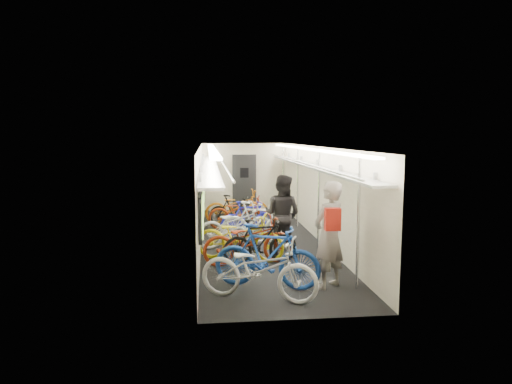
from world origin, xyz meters
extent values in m
plane|color=black|center=(0.00, 0.00, 0.00)|extent=(10.00, 10.00, 0.00)
plane|color=white|center=(0.00, 0.00, 2.40)|extent=(10.00, 10.00, 0.00)
plane|color=beige|center=(-1.50, 0.00, 1.20)|extent=(0.00, 10.00, 10.00)
plane|color=beige|center=(1.50, 0.00, 1.20)|extent=(0.00, 10.00, 10.00)
plane|color=beige|center=(0.00, 5.00, 1.20)|extent=(3.00, 0.00, 3.00)
plane|color=beige|center=(0.00, -5.00, 1.20)|extent=(3.00, 0.00, 3.00)
cube|color=black|center=(-1.46, -3.20, 1.25)|extent=(0.06, 1.10, 0.80)
cube|color=#A0CA58|center=(-1.42, -3.20, 1.25)|extent=(0.02, 0.96, 0.66)
cube|color=black|center=(-1.46, -1.00, 1.25)|extent=(0.06, 1.10, 0.80)
cube|color=#A0CA58|center=(-1.42, -1.00, 1.25)|extent=(0.02, 0.96, 0.66)
cube|color=black|center=(-1.46, 1.20, 1.25)|extent=(0.06, 1.10, 0.80)
cube|color=#A0CA58|center=(-1.42, 1.20, 1.25)|extent=(0.02, 0.96, 0.66)
cube|color=black|center=(-1.46, 3.40, 1.25)|extent=(0.06, 1.10, 0.80)
cube|color=#A0CA58|center=(-1.42, 3.40, 1.25)|extent=(0.02, 0.96, 0.66)
cube|color=yellow|center=(-1.45, -2.10, 1.30)|extent=(0.02, 0.22, 0.30)
cube|color=yellow|center=(-1.45, 0.10, 1.30)|extent=(0.02, 0.22, 0.30)
cube|color=yellow|center=(-1.45, 2.30, 1.30)|extent=(0.02, 0.22, 0.30)
cube|color=black|center=(0.00, 4.94, 1.00)|extent=(0.85, 0.08, 2.00)
cube|color=#999BA0|center=(-1.28, 0.00, 1.92)|extent=(0.40, 9.70, 0.05)
cube|color=#999BA0|center=(1.28, 0.00, 1.92)|extent=(0.40, 9.70, 0.05)
cylinder|color=silver|center=(-0.95, 0.00, 2.02)|extent=(0.04, 9.70, 0.04)
cylinder|color=silver|center=(0.95, 0.00, 2.02)|extent=(0.04, 9.70, 0.04)
cube|color=white|center=(-1.20, 0.00, 2.34)|extent=(0.18, 9.60, 0.04)
cube|color=white|center=(1.20, 0.00, 2.34)|extent=(0.18, 9.60, 0.04)
cylinder|color=silver|center=(1.25, -3.80, 1.20)|extent=(0.05, 0.05, 2.38)
cylinder|color=silver|center=(1.25, -1.00, 1.20)|extent=(0.05, 0.05, 2.38)
cylinder|color=silver|center=(1.25, 1.50, 1.20)|extent=(0.05, 0.05, 2.38)
cylinder|color=silver|center=(1.25, 4.00, 1.20)|extent=(0.05, 0.05, 2.38)
imported|color=silver|center=(-0.52, -4.13, 0.52)|extent=(2.09, 1.41, 1.04)
imported|color=#183E93|center=(-0.31, -3.57, 0.57)|extent=(1.97, 1.16, 1.14)
imported|color=maroon|center=(-0.48, -2.05, 0.51)|extent=(2.01, 0.96, 1.01)
imported|color=black|center=(-0.24, -2.06, 0.48)|extent=(1.66, 0.70, 0.97)
imported|color=gold|center=(-0.65, -1.72, 0.51)|extent=(2.06, 1.30, 1.02)
imported|color=white|center=(-0.14, -0.23, 0.53)|extent=(1.83, 0.99, 1.06)
imported|color=silver|center=(-0.66, -0.43, 0.53)|extent=(2.12, 1.39, 1.05)
imported|color=#1C1EA9|center=(-0.24, 0.77, 0.47)|extent=(1.61, 0.79, 0.93)
imported|color=maroon|center=(-0.39, 1.43, 0.49)|extent=(1.97, 1.04, 0.98)
imported|color=black|center=(-0.54, 1.81, 0.48)|extent=(1.65, 1.02, 0.96)
imported|color=#B96811|center=(-0.43, 2.48, 0.51)|extent=(2.01, 0.87, 1.03)
imported|color=gray|center=(0.78, -3.64, 0.95)|extent=(0.83, 0.78, 1.90)
imported|color=black|center=(0.34, -1.30, 0.90)|extent=(1.11, 1.06, 1.81)
cube|color=#9E190F|center=(0.76, -3.94, 1.28)|extent=(0.27, 0.15, 0.38)
camera|label=1|loc=(-1.34, -11.29, 2.68)|focal=32.00mm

